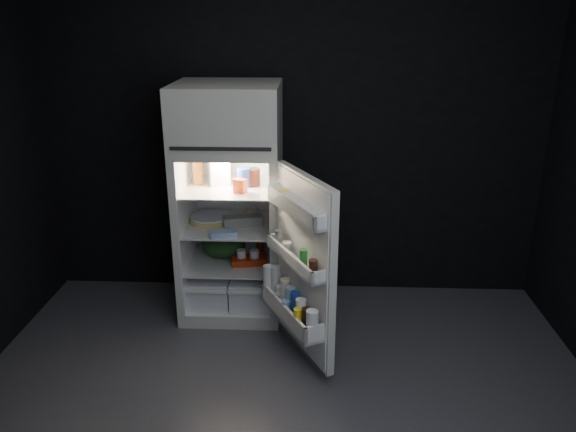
{
  "coord_description": "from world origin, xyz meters",
  "views": [
    {
      "loc": [
        0.16,
        -2.7,
        2.25
      ],
      "look_at": [
        -0.0,
        1.0,
        0.9
      ],
      "focal_mm": 35.0,
      "sensor_mm": 36.0,
      "label": 1
    }
  ],
  "objects_px": {
    "fridge_door": "(300,269)",
    "milk_jug": "(219,169)",
    "egg_carton": "(243,221)",
    "refrigerator": "(230,194)",
    "yogurt_tray": "(249,260)"
  },
  "relations": [
    {
      "from": "egg_carton",
      "to": "yogurt_tray",
      "type": "distance_m",
      "value": 0.32
    },
    {
      "from": "fridge_door",
      "to": "yogurt_tray",
      "type": "relative_size",
      "value": 4.52
    },
    {
      "from": "fridge_door",
      "to": "yogurt_tray",
      "type": "height_order",
      "value": "fridge_door"
    },
    {
      "from": "egg_carton",
      "to": "yogurt_tray",
      "type": "relative_size",
      "value": 1.09
    },
    {
      "from": "fridge_door",
      "to": "milk_jug",
      "type": "bearing_deg",
      "value": 130.88
    },
    {
      "from": "fridge_door",
      "to": "egg_carton",
      "type": "bearing_deg",
      "value": 124.55
    },
    {
      "from": "refrigerator",
      "to": "yogurt_tray",
      "type": "bearing_deg",
      "value": -35.13
    },
    {
      "from": "fridge_door",
      "to": "refrigerator",
      "type": "bearing_deg",
      "value": 127.56
    },
    {
      "from": "refrigerator",
      "to": "yogurt_tray",
      "type": "height_order",
      "value": "refrigerator"
    },
    {
      "from": "refrigerator",
      "to": "yogurt_tray",
      "type": "relative_size",
      "value": 6.59
    },
    {
      "from": "refrigerator",
      "to": "fridge_door",
      "type": "bearing_deg",
      "value": -52.44
    },
    {
      "from": "refrigerator",
      "to": "egg_carton",
      "type": "xyz_separation_m",
      "value": [
        0.1,
        -0.06,
        -0.19
      ]
    },
    {
      "from": "fridge_door",
      "to": "milk_jug",
      "type": "relative_size",
      "value": 5.08
    },
    {
      "from": "refrigerator",
      "to": "egg_carton",
      "type": "distance_m",
      "value": 0.22
    },
    {
      "from": "refrigerator",
      "to": "milk_jug",
      "type": "bearing_deg",
      "value": 169.41
    }
  ]
}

